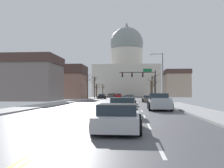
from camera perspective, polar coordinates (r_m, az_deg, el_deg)
ground at (r=42.17m, az=1.09°, el=-4.19°), size 20.00×180.00×0.20m
signal_gantry at (r=54.86m, az=6.91°, el=1.53°), size 7.91×0.41×6.71m
street_lamp_right at (r=46.94m, az=11.12°, el=2.53°), size 2.42×0.24×8.80m
capitol_building at (r=114.10m, az=3.37°, el=3.55°), size 28.85×20.43×33.78m
sedan_near_00 at (r=51.19m, az=4.02°, el=-3.15°), size 2.18×4.26×1.21m
sedan_near_01 at (r=44.13m, az=8.27°, el=-3.39°), size 2.17×4.40×1.16m
sedan_near_02 at (r=38.28m, az=3.77°, el=-3.59°), size 2.12×4.34×1.21m
sedan_near_03 at (r=31.77m, az=3.58°, el=-3.99°), size 2.14×4.59×1.17m
pickup_truck_near_04 at (r=25.16m, az=10.70°, el=-4.12°), size 2.34×5.68×1.61m
sedan_near_05 at (r=17.94m, az=2.38°, el=-5.38°), size 2.17×4.48×1.34m
sedan_near_06 at (r=11.23m, az=1.44°, el=-7.79°), size 2.10×4.24×1.20m
sedan_oncoming_00 at (r=65.11m, az=-2.34°, el=-2.89°), size 2.12×4.56×1.24m
sedan_oncoming_01 at (r=77.07m, az=1.55°, el=-2.72°), size 2.02×4.66×1.29m
sedan_oncoming_02 at (r=90.54m, az=-0.32°, el=-2.62°), size 2.18×4.36×1.19m
sedan_oncoming_03 at (r=103.55m, az=0.34°, el=-2.52°), size 2.03×4.48×1.22m
flank_building_00 at (r=53.72m, az=-17.84°, el=1.30°), size 11.05×10.31×9.12m
flank_building_01 at (r=67.30m, az=-10.88°, el=0.47°), size 11.27×8.89×8.75m
flank_building_02 at (r=92.40m, az=14.52°, el=0.14°), size 8.64×10.05×9.69m
bare_tree_00 at (r=82.24m, az=8.86°, el=-0.96°), size 2.49×1.82×5.34m
bare_tree_01 at (r=76.28m, az=-3.53°, el=-1.43°), size 2.34×2.06×4.22m
bare_tree_02 at (r=73.37m, az=8.93°, el=-1.09°), size 2.20×1.40×5.37m
bare_tree_03 at (r=60.04m, az=-5.58°, el=-0.36°), size 2.81×1.30×6.03m
bare_tree_04 at (r=68.15m, az=9.13°, el=-0.70°), size 2.20×1.69×6.17m
bare_tree_05 at (r=93.31m, az=-2.13°, el=-1.29°), size 1.55×1.81×4.71m
bare_tree_06 at (r=63.52m, az=9.75°, el=-0.47°), size 2.08×1.70×6.27m
bare_tree_07 at (r=69.71m, az=-4.00°, el=-0.50°), size 2.56×1.68×6.13m
pedestrian_00 at (r=51.54m, az=10.69°, el=-2.61°), size 0.35×0.34×1.63m
bicycle_parked at (r=44.08m, az=12.18°, el=-3.44°), size 0.12×1.77×0.85m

